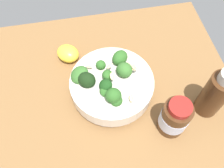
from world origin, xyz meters
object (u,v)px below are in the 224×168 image
(bowl_of_broccoli, at_px, (111,84))
(bottle_short, at_px, (215,94))
(lemon_wedge, at_px, (68,53))
(bottle_tall, at_px, (174,118))

(bowl_of_broccoli, xyz_separation_m, bottle_short, (0.09, 0.22, 0.03))
(lemon_wedge, height_order, bottle_short, bottle_short)
(bottle_tall, relative_size, bottle_short, 0.73)
(lemon_wedge, relative_size, bottle_tall, 0.59)
(bottle_tall, bearing_deg, bottle_short, 106.79)
(bowl_of_broccoli, height_order, lemon_wedge, bowl_of_broccoli)
(lemon_wedge, distance_m, bottle_short, 0.39)
(lemon_wedge, bearing_deg, bowl_of_broccoli, 36.61)
(bowl_of_broccoli, distance_m, lemon_wedge, 0.16)
(bottle_tall, distance_m, bottle_short, 0.11)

